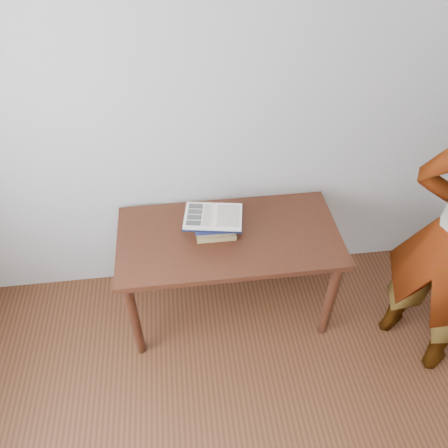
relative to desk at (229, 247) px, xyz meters
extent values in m
cube|color=#B0AEA7|center=(-0.01, 0.37, 0.70)|extent=(3.50, 0.04, 2.60)
cube|color=#4B2112|center=(0.00, 0.00, 0.08)|extent=(1.31, 0.65, 0.04)
cylinder|color=#4B2112|center=(-0.59, -0.27, -0.27)|extent=(0.06, 0.06, 0.66)
cylinder|color=#4B2112|center=(0.59, -0.27, -0.27)|extent=(0.06, 0.06, 0.66)
cylinder|color=#4B2112|center=(-0.59, 0.27, -0.27)|extent=(0.06, 0.06, 0.66)
cylinder|color=#4B2112|center=(0.59, 0.27, -0.27)|extent=(0.06, 0.06, 0.66)
cube|color=#98774E|center=(-0.08, 0.04, 0.12)|extent=(0.23, 0.18, 0.03)
cube|color=#98774E|center=(-0.08, 0.04, 0.15)|extent=(0.19, 0.16, 0.03)
cube|color=#191C4D|center=(-0.09, 0.04, 0.18)|extent=(0.23, 0.19, 0.03)
cube|color=olive|center=(-0.09, 0.05, 0.20)|extent=(0.22, 0.17, 0.03)
cube|color=black|center=(-0.09, 0.03, 0.22)|extent=(0.37, 0.29, 0.01)
cube|color=silver|center=(-0.17, 0.04, 0.24)|extent=(0.19, 0.24, 0.01)
cube|color=silver|center=(-0.01, 0.01, 0.24)|extent=(0.19, 0.24, 0.01)
cylinder|color=silver|center=(-0.09, 0.03, 0.23)|extent=(0.05, 0.22, 0.01)
cube|color=black|center=(-0.18, 0.12, 0.24)|extent=(0.09, 0.05, 0.00)
cube|color=black|center=(-0.19, 0.07, 0.24)|extent=(0.09, 0.05, 0.00)
cube|color=black|center=(-0.20, 0.02, 0.24)|extent=(0.09, 0.05, 0.00)
cube|color=black|center=(-0.20, -0.02, 0.24)|extent=(0.09, 0.05, 0.00)
cube|color=silver|center=(-0.12, 0.03, 0.24)|extent=(0.07, 0.19, 0.00)
cube|color=silver|center=(0.00, 0.01, 0.24)|extent=(0.16, 0.20, 0.00)
camera|label=1|loc=(-0.25, -1.80, 1.91)|focal=35.00mm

